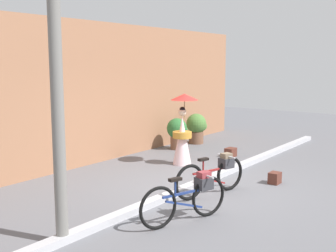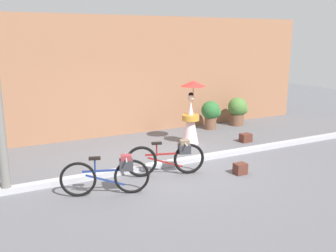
{
  "view_description": "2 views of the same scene",
  "coord_description": "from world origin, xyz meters",
  "px_view_note": "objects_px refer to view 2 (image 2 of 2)",
  "views": [
    {
      "loc": [
        -7.27,
        -4.72,
        2.59
      ],
      "look_at": [
        -0.28,
        0.52,
        1.29
      ],
      "focal_mm": 45.33,
      "sensor_mm": 36.0,
      "label": 1
    },
    {
      "loc": [
        -3.78,
        -7.5,
        2.99
      ],
      "look_at": [
        0.35,
        0.59,
        0.82
      ],
      "focal_mm": 39.75,
      "sensor_mm": 36.0,
      "label": 2
    }
  ],
  "objects_px": {
    "backpack_on_pavement": "(240,169)",
    "backpack_spare": "(246,138)",
    "potted_plant_small": "(211,113)",
    "bicycle_far_side": "(169,157)",
    "person_with_parasol": "(191,114)",
    "potted_plant_by_door": "(238,110)",
    "bicycle_near_officer": "(110,174)"
  },
  "relations": [
    {
      "from": "potted_plant_by_door",
      "to": "backpack_on_pavement",
      "type": "distance_m",
      "value": 4.88
    },
    {
      "from": "bicycle_far_side",
      "to": "backpack_spare",
      "type": "xyz_separation_m",
      "value": [
        3.24,
        1.37,
        -0.28
      ]
    },
    {
      "from": "bicycle_near_officer",
      "to": "backpack_spare",
      "type": "xyz_separation_m",
      "value": [
        4.74,
        1.79,
        -0.29
      ]
    },
    {
      "from": "potted_plant_by_door",
      "to": "bicycle_far_side",
      "type": "bearing_deg",
      "value": -143.45
    },
    {
      "from": "person_with_parasol",
      "to": "potted_plant_by_door",
      "type": "distance_m",
      "value": 2.96
    },
    {
      "from": "bicycle_far_side",
      "to": "person_with_parasol",
      "type": "relative_size",
      "value": 0.94
    },
    {
      "from": "potted_plant_small",
      "to": "backpack_spare",
      "type": "xyz_separation_m",
      "value": [
        0.03,
        -1.81,
        -0.42
      ]
    },
    {
      "from": "potted_plant_small",
      "to": "bicycle_far_side",
      "type": "bearing_deg",
      "value": -135.3
    },
    {
      "from": "bicycle_near_officer",
      "to": "potted_plant_by_door",
      "type": "bearing_deg",
      "value": 31.96
    },
    {
      "from": "bicycle_far_side",
      "to": "person_with_parasol",
      "type": "bearing_deg",
      "value": 48.7
    },
    {
      "from": "backpack_on_pavement",
      "to": "person_with_parasol",
      "type": "bearing_deg",
      "value": 84.49
    },
    {
      "from": "bicycle_near_officer",
      "to": "potted_plant_small",
      "type": "height_order",
      "value": "potted_plant_small"
    },
    {
      "from": "bicycle_near_officer",
      "to": "backpack_on_pavement",
      "type": "height_order",
      "value": "bicycle_near_officer"
    },
    {
      "from": "potted_plant_by_door",
      "to": "backpack_on_pavement",
      "type": "relative_size",
      "value": 3.58
    },
    {
      "from": "backpack_on_pavement",
      "to": "potted_plant_by_door",
      "type": "bearing_deg",
      "value": 53.43
    },
    {
      "from": "person_with_parasol",
      "to": "backpack_on_pavement",
      "type": "relative_size",
      "value": 6.7
    },
    {
      "from": "person_with_parasol",
      "to": "potted_plant_small",
      "type": "relative_size",
      "value": 1.93
    },
    {
      "from": "potted_plant_by_door",
      "to": "potted_plant_small",
      "type": "xyz_separation_m",
      "value": [
        -1.14,
        -0.05,
        0.01
      ]
    },
    {
      "from": "bicycle_near_officer",
      "to": "potted_plant_small",
      "type": "relative_size",
      "value": 1.74
    },
    {
      "from": "potted_plant_small",
      "to": "backpack_spare",
      "type": "relative_size",
      "value": 2.94
    },
    {
      "from": "backpack_on_pavement",
      "to": "backpack_spare",
      "type": "xyz_separation_m",
      "value": [
        1.79,
        2.05,
        -0.0
      ]
    },
    {
      "from": "bicycle_near_officer",
      "to": "backpack_on_pavement",
      "type": "distance_m",
      "value": 2.98
    },
    {
      "from": "bicycle_near_officer",
      "to": "person_with_parasol",
      "type": "relative_size",
      "value": 0.9
    },
    {
      "from": "bicycle_near_officer",
      "to": "potted_plant_by_door",
      "type": "distance_m",
      "value": 6.9
    },
    {
      "from": "person_with_parasol",
      "to": "potted_plant_by_door",
      "type": "relative_size",
      "value": 1.87
    },
    {
      "from": "bicycle_near_officer",
      "to": "bicycle_far_side",
      "type": "bearing_deg",
      "value": 15.86
    },
    {
      "from": "bicycle_near_officer",
      "to": "bicycle_far_side",
      "type": "height_order",
      "value": "bicycle_near_officer"
    },
    {
      "from": "bicycle_far_side",
      "to": "backpack_on_pavement",
      "type": "relative_size",
      "value": 6.33
    },
    {
      "from": "bicycle_far_side",
      "to": "potted_plant_small",
      "type": "bearing_deg",
      "value": 44.7
    },
    {
      "from": "potted_plant_small",
      "to": "backpack_on_pavement",
      "type": "bearing_deg",
      "value": -114.51
    },
    {
      "from": "person_with_parasol",
      "to": "backpack_spare",
      "type": "distance_m",
      "value": 1.8
    },
    {
      "from": "backpack_on_pavement",
      "to": "bicycle_near_officer",
      "type": "bearing_deg",
      "value": 175.02
    }
  ]
}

